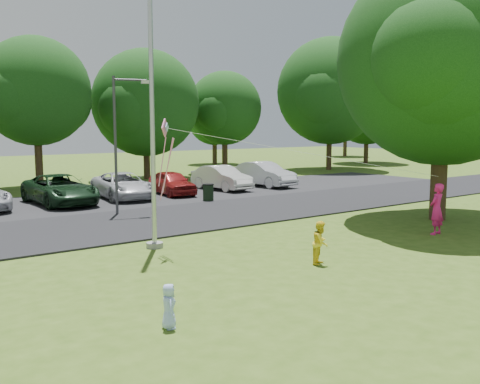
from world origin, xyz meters
TOP-DOWN VIEW (x-y plane):
  - ground at (0.00, 0.00)m, footprint 120.00×120.00m
  - park_road at (0.00, 9.00)m, footprint 60.00×6.00m
  - parking_strip at (0.00, 15.50)m, footprint 42.00×7.00m
  - flagpole at (-3.50, 5.00)m, footprint 0.50×0.50m
  - street_lamp at (-1.73, 11.13)m, footprint 1.54×0.59m
  - trash_can at (3.23, 12.27)m, footprint 0.54×0.54m
  - big_tree at (7.51, 2.66)m, footprint 8.76×7.97m
  - tree_row at (1.59, 24.23)m, footprint 64.35×11.94m
  - horizon_trees at (4.06, 33.88)m, footprint 77.46×7.20m
  - parked_cars at (-0.44, 15.47)m, footprint 19.84×5.17m
  - woman at (5.02, 1.10)m, footprint 0.68×0.50m
  - child_yellow at (-0.89, 0.67)m, footprint 0.70×0.64m
  - child_blue at (-6.33, -0.92)m, footprint 0.38×0.46m
  - kite at (-3.18, 4.03)m, footprint 8.77×3.30m

SIDE VIEW (x-z plane):
  - ground at x=0.00m, z-range 0.00..0.00m
  - park_road at x=0.00m, z-range 0.00..0.06m
  - parking_strip at x=0.00m, z-range 0.00..0.06m
  - child_blue at x=-6.33m, z-range 0.00..0.82m
  - trash_can at x=3.23m, z-range 0.00..0.87m
  - child_yellow at x=-0.89m, z-range 0.00..1.15m
  - parked_cars at x=-0.44m, z-range 0.00..1.45m
  - woman at x=5.02m, z-range 0.00..1.73m
  - kite at x=-3.18m, z-range 1.92..4.23m
  - street_lamp at x=-1.73m, z-range 0.57..6.17m
  - flagpole at x=-3.50m, z-range -0.83..9.17m
  - horizon_trees at x=4.06m, z-range 0.79..7.81m
  - tree_row at x=1.59m, z-range 0.27..11.15m
  - big_tree at x=7.51m, z-range 0.88..10.97m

